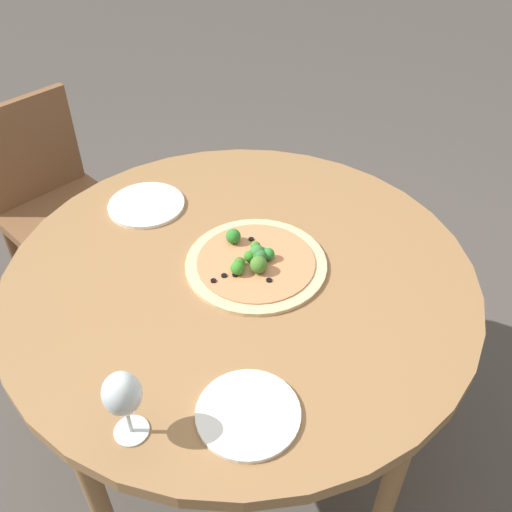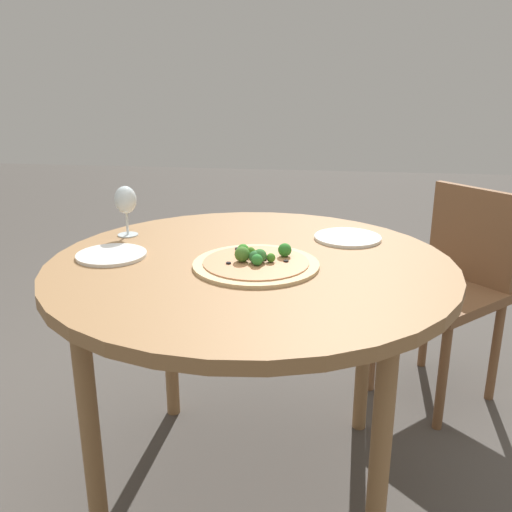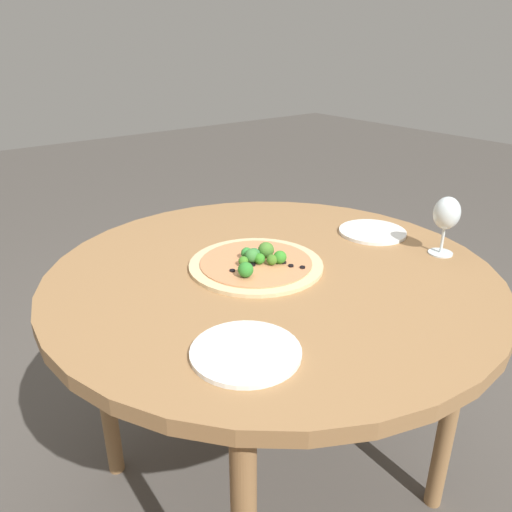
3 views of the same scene
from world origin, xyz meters
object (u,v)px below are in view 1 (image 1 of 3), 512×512
object	(u,v)px
chair	(57,205)
plate_near	(248,414)
plate_far	(146,205)
wine_glass	(122,395)
pizza	(255,262)

from	to	relation	value
chair	plate_near	distance (m)	1.34
plate_far	wine_glass	bearing A→B (deg)	-85.80
plate_near	plate_far	distance (m)	0.74
chair	plate_near	xyz separation A→B (m)	(0.69, -1.11, 0.30)
pizza	plate_far	xyz separation A→B (m)	(-0.30, 0.26, -0.01)
plate_near	wine_glass	bearing A→B (deg)	-172.60
chair	plate_far	world-z (taller)	chair
chair	pizza	world-z (taller)	chair
wine_glass	chair	bearing A→B (deg)	112.35
pizza	wine_glass	world-z (taller)	wine_glass
pizza	wine_glass	distance (m)	0.53
pizza	plate_far	distance (m)	0.39
wine_glass	plate_near	world-z (taller)	wine_glass
wine_glass	plate_far	size ratio (longest dim) A/B	0.77
pizza	plate_near	world-z (taller)	pizza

